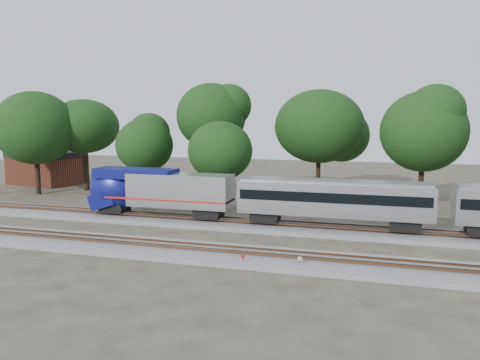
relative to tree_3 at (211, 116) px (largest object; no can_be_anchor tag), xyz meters
name	(u,v)px	position (x,y,z in m)	size (l,w,h in m)	color
ground	(216,242)	(7.74, -20.36, -10.56)	(160.00, 160.00, 0.00)	#383328
track_far	(237,224)	(7.74, -14.36, -10.36)	(160.00, 5.00, 0.73)	slate
track_near	(198,252)	(7.74, -24.36, -10.36)	(160.00, 5.00, 0.73)	slate
switch_stand_red	(243,259)	(11.78, -26.21, -10.00)	(0.28, 0.08, 0.89)	#512D19
switch_stand_white	(300,261)	(15.65, -25.63, -9.99)	(0.28, 0.10, 0.91)	#512D19
switch_lever	(260,265)	(12.94, -25.92, -10.41)	(0.50, 0.30, 0.30)	#512D19
brick_building	(47,168)	(-29.71, 5.51, -8.00)	(11.90, 9.48, 5.09)	brown
tree_0	(35,128)	(-23.92, -3.50, -1.57)	(9.15, 9.15, 12.91)	black
tree_1	(84,126)	(-19.60, 1.29, -1.40)	(9.32, 9.32, 13.15)	black
tree_2	(145,146)	(-7.61, -3.52, -3.67)	(7.03, 7.03, 9.91)	black
tree_3	(211,116)	(0.00, 0.00, 0.00)	(10.75, 10.75, 15.15)	black
tree_4	(220,151)	(2.80, -4.74, -4.08)	(6.62, 6.62, 9.34)	black
tree_5	(319,127)	(12.87, 6.64, -1.35)	(9.38, 9.38, 13.22)	black
tree_6	(423,132)	(25.32, 0.09, -1.77)	(8.95, 8.95, 12.62)	black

